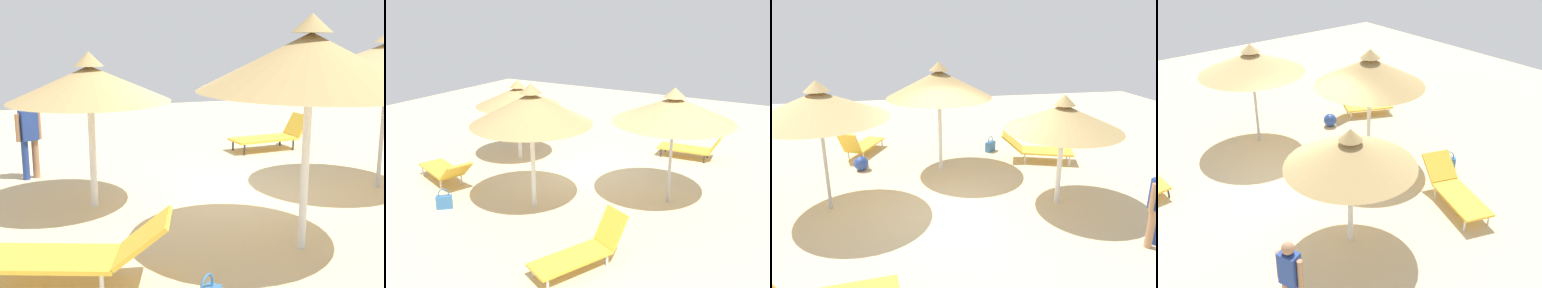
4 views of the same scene
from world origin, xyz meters
The scene contains 9 objects.
ground centered at (0.00, 0.00, -0.05)m, with size 24.00×24.00×0.10m, color beige.
parasol_umbrella_near_right centered at (-2.75, 0.18, 2.27)m, with size 2.77×2.77×2.76m.
parasol_umbrella_far_right centered at (2.15, -0.46, 1.94)m, with size 2.46×2.46×2.42m.
parasol_umbrella_far_left centered at (-0.13, 1.96, 2.33)m, with size 2.72×2.72×2.89m.
lounge_chair_center centered at (-2.34, 3.51, 0.35)m, with size 1.28×1.89×0.90m.
lounge_chair_edge centered at (2.63, 2.06, 0.39)m, with size 2.14×1.32×0.81m.
person_standing_back centered at (3.09, -2.38, 0.85)m, with size 0.46×0.31×1.51m.
handbag centered at (1.58, 3.13, 0.17)m, with size 0.37×0.36×0.49m.
beach_ball centered at (-2.26, 2.28, 0.19)m, with size 0.39×0.39×0.39m, color navy.
Camera 4 is at (7.65, -4.85, 5.84)m, focal length 42.12 mm.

